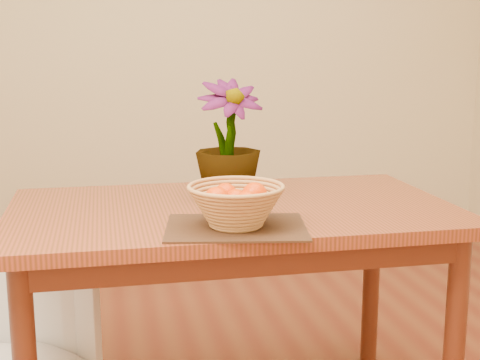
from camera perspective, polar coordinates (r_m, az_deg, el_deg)
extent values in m
cube|color=beige|center=(4.00, -6.17, 12.77)|extent=(4.00, 0.02, 2.70)
cube|color=maroon|center=(2.13, -0.65, -2.73)|extent=(1.40, 0.80, 0.04)
cube|color=#461D10|center=(2.14, -0.64, -4.28)|extent=(1.28, 0.68, 0.08)
cylinder|color=#461D10|center=(2.18, 17.81, -13.43)|extent=(0.06, 0.06, 0.71)
cylinder|color=#461D10|center=(2.52, -16.27, -9.86)|extent=(0.06, 0.06, 0.71)
cylinder|color=#461D10|center=(2.71, 11.14, -8.11)|extent=(0.06, 0.06, 0.71)
cube|color=#362213|center=(1.86, -0.34, -4.07)|extent=(0.43, 0.35, 0.01)
cylinder|color=tan|center=(1.86, -0.34, -3.86)|extent=(0.14, 0.14, 0.01)
sphere|color=#F44003|center=(1.84, -0.35, -1.70)|extent=(0.06, 0.06, 0.06)
sphere|color=#F44003|center=(1.87, 1.25, -1.30)|extent=(0.07, 0.07, 0.07)
sphere|color=#F44003|center=(1.89, -1.24, -1.25)|extent=(0.07, 0.07, 0.07)
sphere|color=#F44003|center=(1.81, -1.99, -1.71)|extent=(0.07, 0.07, 0.07)
sphere|color=#F44003|center=(1.79, 0.60, -1.97)|extent=(0.07, 0.07, 0.07)
imported|color=#224F16|center=(2.20, -1.00, 3.46)|extent=(0.25, 0.25, 0.39)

